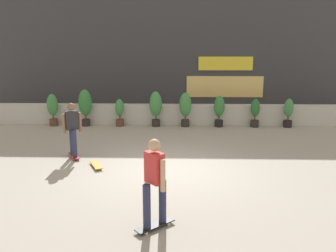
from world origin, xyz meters
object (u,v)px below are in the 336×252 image
(potted_plant_4, at_px, (185,107))
(potted_plant_1, at_px, (85,105))
(potted_plant_7, at_px, (288,112))
(potted_plant_3, at_px, (156,106))
(skater_mid_plaza, at_px, (72,128))
(potted_plant_5, at_px, (219,109))
(skater_by_wall_left, at_px, (155,180))
(potted_plant_2, at_px, (120,112))
(potted_plant_6, at_px, (255,112))
(potted_plant_0, at_px, (53,108))
(skateboard_near_camera, at_px, (96,165))

(potted_plant_4, bearing_deg, potted_plant_1, -180.00)
(potted_plant_7, bearing_deg, potted_plant_3, -180.00)
(potted_plant_7, distance_m, skater_mid_plaza, 9.15)
(potted_plant_5, distance_m, skater_by_wall_left, 9.03)
(potted_plant_3, distance_m, potted_plant_7, 5.70)
(potted_plant_5, relative_size, potted_plant_7, 1.10)
(potted_plant_2, xyz_separation_m, skater_by_wall_left, (2.13, -8.76, 0.31))
(potted_plant_6, xyz_separation_m, skater_by_wall_left, (-3.73, -8.76, 0.28))
(potted_plant_0, xyz_separation_m, potted_plant_5, (7.25, 0.00, -0.03))
(potted_plant_0, xyz_separation_m, skater_mid_plaza, (2.29, -4.59, 0.14))
(potted_plant_1, distance_m, skater_mid_plaza, 4.67)
(potted_plant_1, xyz_separation_m, skateboard_near_camera, (1.73, -5.41, -0.88))
(potted_plant_4, height_order, potted_plant_6, potted_plant_4)
(potted_plant_2, height_order, potted_plant_7, potted_plant_7)
(skater_mid_plaza, distance_m, skateboard_near_camera, 1.49)
(potted_plant_2, xyz_separation_m, potted_plant_5, (4.31, -0.00, 0.14))
(potted_plant_5, bearing_deg, skater_mid_plaza, -137.18)
(potted_plant_1, bearing_deg, potted_plant_0, 180.00)
(potted_plant_1, bearing_deg, skateboard_near_camera, -72.25)
(potted_plant_0, relative_size, skater_mid_plaza, 0.83)
(potted_plant_5, relative_size, skateboard_near_camera, 1.69)
(potted_plant_4, xyz_separation_m, potted_plant_7, (4.42, 0.00, -0.19))
(potted_plant_1, distance_m, potted_plant_5, 5.81)
(potted_plant_2, xyz_separation_m, skateboard_near_camera, (0.24, -5.41, -0.57))
(potted_plant_3, height_order, potted_plant_4, potted_plant_3)
(potted_plant_3, bearing_deg, potted_plant_2, 180.00)
(potted_plant_3, bearing_deg, potted_plant_5, 0.00)
(potted_plant_7, bearing_deg, potted_plant_4, 180.00)
(potted_plant_4, bearing_deg, skater_mid_plaza, -127.29)
(potted_plant_6, relative_size, skater_by_wall_left, 0.72)
(potted_plant_2, xyz_separation_m, potted_plant_3, (1.58, -0.00, 0.26))
(skateboard_near_camera, bearing_deg, skater_by_wall_left, -60.58)
(potted_plant_5, height_order, skateboard_near_camera, potted_plant_5)
(potted_plant_1, distance_m, potted_plant_2, 1.53)
(potted_plant_0, xyz_separation_m, potted_plant_1, (1.44, 0.00, 0.14))
(potted_plant_0, bearing_deg, potted_plant_7, 0.00)
(potted_plant_0, distance_m, skateboard_near_camera, 6.31)
(skater_by_wall_left, bearing_deg, potted_plant_1, 112.46)
(potted_plant_1, bearing_deg, potted_plant_2, 0.00)
(potted_plant_5, bearing_deg, skater_by_wall_left, -104.00)
(potted_plant_4, height_order, skater_mid_plaza, skater_mid_plaza)
(potted_plant_4, relative_size, potted_plant_6, 1.21)
(skater_by_wall_left, bearing_deg, potted_plant_5, 76.00)
(potted_plant_6, xyz_separation_m, skateboard_near_camera, (-5.62, -5.41, -0.60))
(potted_plant_1, distance_m, potted_plant_7, 8.77)
(potted_plant_7, bearing_deg, potted_plant_6, 180.00)
(potted_plant_1, xyz_separation_m, potted_plant_4, (4.35, 0.00, -0.08))
(potted_plant_4, xyz_separation_m, skater_by_wall_left, (-0.73, -8.76, 0.08))
(potted_plant_2, relative_size, potted_plant_6, 0.97)
(skater_mid_plaza, bearing_deg, potted_plant_0, 116.56)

